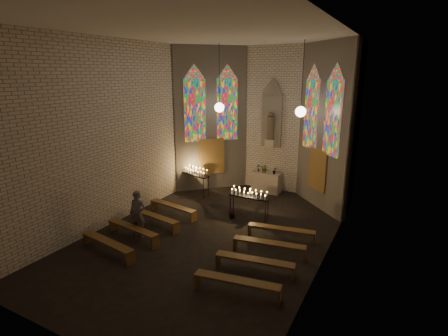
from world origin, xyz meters
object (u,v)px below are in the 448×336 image
Objects in this scene: aisle_flower_pot at (232,213)px; votive_stand_left at (195,172)px; altar at (266,182)px; votive_stand_right at (249,195)px; visitor at (138,214)px.

aisle_flower_pot is 3.58m from votive_stand_left.
aisle_flower_pot is 0.24× the size of votive_stand_left.
votive_stand_left reaches higher than aisle_flower_pot.
altar is 3.71m from aisle_flower_pot.
altar reaches higher than aisle_flower_pot.
votive_stand_left is 3.90m from votive_stand_right.
altar is at bearing 60.36° from visitor.
visitor is (-2.92, -3.28, -0.18)m from votive_stand_right.
votive_stand_left is 1.03× the size of visitor.
altar is at bearing 98.45° from votive_stand_right.
altar is 0.82× the size of visitor.
altar is 0.85× the size of votive_stand_right.
votive_stand_right reaches higher than aisle_flower_pot.
votive_stand_right is at bearing -80.50° from altar.
votive_stand_left is 1.06× the size of votive_stand_right.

